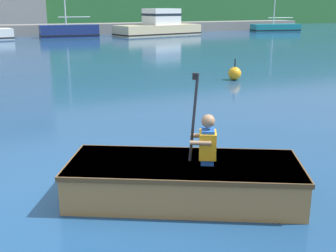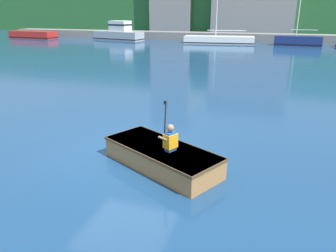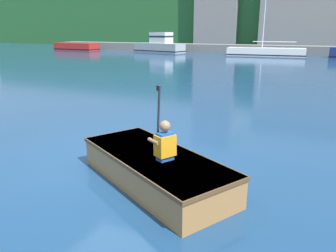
% 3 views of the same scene
% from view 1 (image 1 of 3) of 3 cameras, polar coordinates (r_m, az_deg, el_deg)
% --- Properties ---
extents(ground_plane, '(300.00, 300.00, 0.00)m').
position_cam_1_polar(ground_plane, '(5.68, -12.12, -9.70)').
color(ground_plane, navy).
extents(moored_boat_dock_west_end, '(7.96, 4.24, 2.22)m').
position_cam_1_polar(moored_boat_dock_west_end, '(37.16, -1.23, 13.39)').
color(moored_boat_dock_west_end, '#CCB789').
rests_on(moored_boat_dock_west_end, ground).
extents(moored_boat_dock_west_inner, '(5.03, 2.44, 5.51)m').
position_cam_1_polar(moored_boat_dock_west_inner, '(44.25, 14.34, 12.78)').
color(moored_boat_dock_west_inner, '#197A84').
rests_on(moored_boat_dock_west_inner, ground).
extents(moored_boat_dock_east_end, '(4.68, 1.61, 6.07)m').
position_cam_1_polar(moored_boat_dock_east_end, '(35.39, -13.22, 12.40)').
color(moored_boat_dock_east_end, navy).
rests_on(moored_boat_dock_east_end, ground).
extents(rowboat_foreground, '(3.18, 2.47, 0.51)m').
position_cam_1_polar(rowboat_foreground, '(5.47, 1.64, -7.09)').
color(rowboat_foreground, '#A3703D').
rests_on(rowboat_foreground, ground).
extents(person_paddler, '(0.44, 0.44, 1.15)m').
position_cam_1_polar(person_paddler, '(5.29, 5.29, -2.09)').
color(person_paddler, '#1E4CA5').
rests_on(person_paddler, rowboat_foreground).
extents(channel_buoy, '(0.44, 0.44, 0.72)m').
position_cam_1_polar(channel_buoy, '(14.56, 9.01, 7.05)').
color(channel_buoy, orange).
rests_on(channel_buoy, ground).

